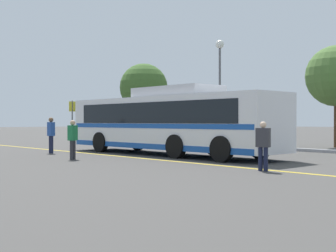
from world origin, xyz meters
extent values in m
plane|color=#423F3D|center=(0.00, 0.00, 0.00)|extent=(220.00, 220.00, 0.00)
cube|color=gold|center=(-0.06, -2.22, 0.00)|extent=(31.90, 0.20, 0.01)
cube|color=#99999E|center=(-0.06, 6.78, 0.07)|extent=(39.90, 0.36, 0.15)
cube|color=silver|center=(-0.06, -0.02, 1.49)|extent=(11.93, 2.67, 2.34)
cube|color=black|center=(-0.06, -0.02, 1.93)|extent=(10.26, 2.69, 0.93)
cube|color=#194CA5|center=(-0.06, -0.02, 1.34)|extent=(11.69, 2.71, 0.20)
cube|color=#194CA5|center=(-0.06, -0.02, 0.44)|extent=(11.69, 2.70, 0.24)
cube|color=black|center=(-6.03, -0.10, 1.56)|extent=(0.07, 2.22, 1.67)
cube|color=black|center=(-6.03, -0.10, 2.51)|extent=(0.06, 1.77, 0.24)
cube|color=silver|center=(0.53, -0.01, 2.88)|extent=(4.19, 2.07, 0.44)
cube|color=black|center=(-6.31, -0.10, 0.55)|extent=(0.06, 1.89, 0.04)
cube|color=black|center=(-6.31, -0.10, 0.35)|extent=(0.06, 1.89, 0.04)
cylinder|color=black|center=(-3.74, -1.28, 0.50)|extent=(1.00, 0.29, 1.00)
cylinder|color=black|center=(-3.77, 1.14, 0.50)|extent=(1.00, 0.29, 1.00)
cylinder|color=black|center=(1.74, -1.21, 0.50)|extent=(1.00, 0.29, 1.00)
cylinder|color=black|center=(1.71, 1.21, 0.50)|extent=(1.00, 0.29, 1.00)
cylinder|color=black|center=(4.24, -1.18, 0.50)|extent=(1.00, 0.29, 1.00)
cylinder|color=black|center=(4.21, 1.24, 0.50)|extent=(1.00, 0.29, 1.00)
cube|color=black|center=(-11.07, 5.14, 0.57)|extent=(4.92, 2.20, 0.54)
cube|color=black|center=(-10.95, 5.15, 1.11)|extent=(2.13, 1.78, 0.55)
cylinder|color=black|center=(-12.49, 4.15, 0.30)|extent=(0.61, 0.24, 0.60)
cylinder|color=black|center=(-12.61, 5.91, 0.30)|extent=(0.61, 0.24, 0.60)
cylinder|color=black|center=(-9.52, 4.37, 0.30)|extent=(0.61, 0.24, 0.60)
cylinder|color=black|center=(-9.65, 6.13, 0.30)|extent=(0.61, 0.24, 0.60)
cube|color=silver|center=(-5.68, 5.08, 0.55)|extent=(4.10, 2.17, 0.50)
cube|color=black|center=(-5.78, 5.09, 1.07)|extent=(1.78, 1.78, 0.54)
cylinder|color=black|center=(-4.38, 5.89, 0.30)|extent=(0.61, 0.24, 0.60)
cylinder|color=black|center=(-4.51, 4.10, 0.30)|extent=(0.61, 0.24, 0.60)
cylinder|color=black|center=(-6.84, 6.07, 0.30)|extent=(0.61, 0.24, 0.60)
cylinder|color=black|center=(-6.97, 4.28, 0.30)|extent=(0.61, 0.24, 0.60)
cube|color=silver|center=(-0.71, 5.24, 0.64)|extent=(4.12, 1.80, 0.67)
cube|color=black|center=(-0.61, 5.24, 1.27)|extent=(1.75, 1.54, 0.59)
cylinder|color=black|center=(-1.96, 4.40, 0.30)|extent=(0.60, 0.21, 0.60)
cylinder|color=black|center=(-1.99, 6.02, 0.30)|extent=(0.60, 0.21, 0.60)
cylinder|color=black|center=(0.57, 4.45, 0.30)|extent=(0.60, 0.21, 0.60)
cylinder|color=black|center=(0.53, 6.08, 0.30)|extent=(0.60, 0.21, 0.60)
cylinder|color=#191E38|center=(-4.54, -3.53, 0.42)|extent=(0.14, 0.14, 0.84)
cylinder|color=#191E38|center=(-4.71, -3.53, 0.42)|extent=(0.14, 0.14, 0.84)
cube|color=#264C99|center=(-4.62, -3.53, 1.18)|extent=(0.43, 0.24, 0.67)
sphere|color=brown|center=(-4.62, -3.53, 1.62)|extent=(0.23, 0.23, 0.23)
cylinder|color=#191E38|center=(7.26, -2.57, 0.37)|extent=(0.14, 0.14, 0.75)
cylinder|color=#191E38|center=(7.10, -2.62, 0.37)|extent=(0.14, 0.14, 0.75)
cube|color=#333338|center=(7.18, -2.60, 1.04)|extent=(0.47, 0.33, 0.59)
sphere|color=beige|center=(7.18, -2.60, 1.44)|extent=(0.20, 0.20, 0.20)
cylinder|color=#2D2D33|center=(-0.66, -4.73, 0.39)|extent=(0.14, 0.14, 0.77)
cylinder|color=#2D2D33|center=(-0.73, -4.58, 0.39)|extent=(0.14, 0.14, 0.77)
cube|color=#1E723F|center=(-0.70, -4.66, 1.08)|extent=(0.38, 0.47, 0.61)
sphere|color=tan|center=(-0.70, -4.66, 1.49)|extent=(0.21, 0.21, 0.21)
cylinder|color=#59595E|center=(-7.11, -0.90, 1.36)|extent=(0.07, 0.07, 2.71)
cube|color=yellow|center=(-7.11, -0.90, 2.38)|extent=(0.03, 0.40, 0.56)
cylinder|color=#59595E|center=(-3.56, 7.50, 3.05)|extent=(0.14, 0.14, 6.10)
sphere|color=silver|center=(-3.56, 7.50, 6.37)|extent=(0.53, 0.53, 0.53)
cylinder|color=#513823|center=(-14.52, 10.29, 1.44)|extent=(0.28, 0.28, 2.88)
sphere|color=#3D6028|center=(-14.52, 10.29, 4.39)|extent=(4.03, 4.03, 4.03)
cylinder|color=#513823|center=(2.14, 11.39, 1.44)|extent=(0.28, 0.28, 2.88)
sphere|color=#4C7033|center=(2.14, 11.39, 4.23)|extent=(3.61, 3.61, 3.61)
camera|label=1|loc=(15.93, -14.47, 1.54)|focal=50.00mm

